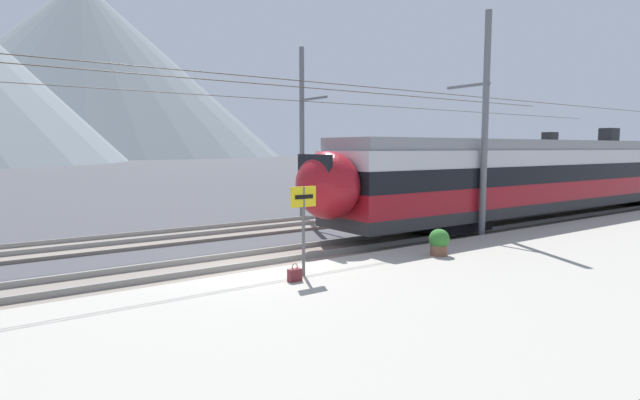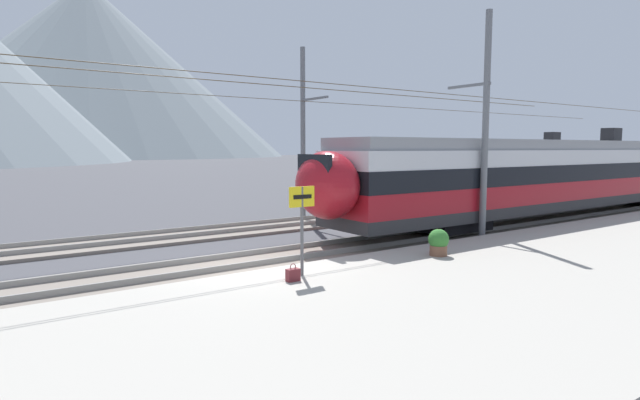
% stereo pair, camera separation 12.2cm
% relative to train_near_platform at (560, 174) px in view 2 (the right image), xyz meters
% --- Properties ---
extents(ground_plane, '(400.00, 400.00, 0.00)m').
position_rel_train_near_platform_xyz_m(ground_plane, '(-17.23, -1.19, -2.23)').
color(ground_plane, '#424247').
extents(platform_slab, '(120.00, 8.78, 0.36)m').
position_rel_train_near_platform_xyz_m(platform_slab, '(-17.23, -6.39, -2.05)').
color(platform_slab, '#A39E93').
rests_on(platform_slab, ground).
extents(track_near, '(120.00, 3.00, 0.28)m').
position_rel_train_near_platform_xyz_m(track_near, '(-17.23, -0.00, -2.16)').
color(track_near, slate).
rests_on(track_near, ground).
extents(track_far, '(120.00, 3.00, 0.28)m').
position_rel_train_near_platform_xyz_m(track_far, '(-17.23, 5.73, -2.16)').
color(track_far, slate).
rests_on(track_far, ground).
extents(train_near_platform, '(29.42, 2.95, 4.27)m').
position_rel_train_near_platform_xyz_m(train_near_platform, '(0.00, 0.00, 0.00)').
color(train_near_platform, '#2D2D30').
rests_on(train_near_platform, track_near).
extents(train_far_track, '(25.73, 2.86, 4.27)m').
position_rel_train_near_platform_xyz_m(train_far_track, '(4.60, 5.73, -0.00)').
color(train_far_track, '#2D2D30').
rests_on(train_far_track, track_far).
extents(catenary_mast_mid, '(45.05, 1.93, 8.41)m').
position_rel_train_near_platform_xyz_m(catenary_mast_mid, '(-7.99, -1.52, 2.10)').
color(catenary_mast_mid, slate).
rests_on(catenary_mast_mid, ground).
extents(catenary_mast_far_side, '(45.05, 2.22, 8.37)m').
position_rel_train_near_platform_xyz_m(catenary_mast_far_side, '(-9.90, 7.52, 2.09)').
color(catenary_mast_far_side, slate).
rests_on(catenary_mast_far_side, ground).
extents(platform_sign, '(0.70, 0.08, 2.21)m').
position_rel_train_near_platform_xyz_m(platform_sign, '(-16.96, -3.15, -0.25)').
color(platform_sign, '#59595B').
rests_on(platform_sign, platform_slab).
extents(handbag_near_sign, '(0.32, 0.18, 0.43)m').
position_rel_train_near_platform_xyz_m(handbag_near_sign, '(-17.43, -3.49, -1.72)').
color(handbag_near_sign, maroon).
rests_on(handbag_near_sign, platform_slab).
extents(potted_plant_platform_edge, '(0.60, 0.60, 0.78)m').
position_rel_train_near_platform_xyz_m(potted_plant_platform_edge, '(-12.42, -3.48, -1.45)').
color(potted_plant_platform_edge, brown).
rests_on(potted_plant_platform_edge, platform_slab).
extents(mountain_central_peak, '(156.32, 156.32, 70.05)m').
position_rel_train_near_platform_xyz_m(mountain_central_peak, '(19.73, 212.53, 32.80)').
color(mountain_central_peak, slate).
rests_on(mountain_central_peak, ground).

